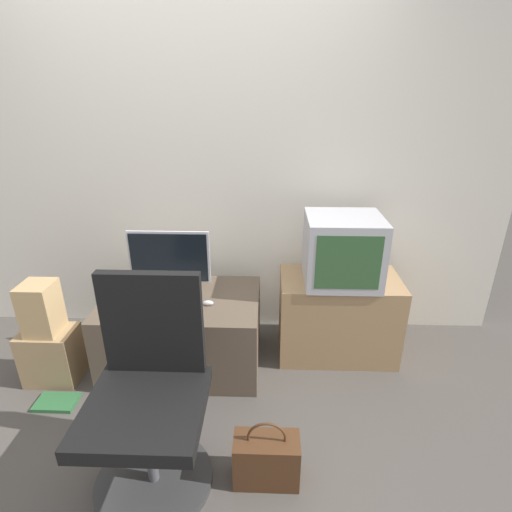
{
  "coord_description": "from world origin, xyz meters",
  "views": [
    {
      "loc": [
        0.51,
        -1.44,
        1.74
      ],
      "look_at": [
        0.43,
        0.9,
        0.75
      ],
      "focal_mm": 28.0,
      "sensor_mm": 36.0,
      "label": 1
    }
  ],
  "objects_px": {
    "office_chair": "(149,401)",
    "handbag": "(266,459)",
    "crt_tv": "(343,250)",
    "book": "(57,402)",
    "mouse": "(208,303)",
    "keyboard": "(169,306)",
    "cardboard_box_lower": "(52,355)",
    "main_monitor": "(170,263)"
  },
  "relations": [
    {
      "from": "main_monitor",
      "to": "cardboard_box_lower",
      "type": "height_order",
      "value": "main_monitor"
    },
    {
      "from": "crt_tv",
      "to": "office_chair",
      "type": "height_order",
      "value": "crt_tv"
    },
    {
      "from": "book",
      "to": "office_chair",
      "type": "bearing_deg",
      "value": -30.08
    },
    {
      "from": "book",
      "to": "main_monitor",
      "type": "bearing_deg",
      "value": 38.76
    },
    {
      "from": "main_monitor",
      "to": "book",
      "type": "relative_size",
      "value": 2.18
    },
    {
      "from": "mouse",
      "to": "cardboard_box_lower",
      "type": "relative_size",
      "value": 0.19
    },
    {
      "from": "keyboard",
      "to": "mouse",
      "type": "distance_m",
      "value": 0.24
    },
    {
      "from": "mouse",
      "to": "office_chair",
      "type": "xyz_separation_m",
      "value": [
        -0.16,
        -0.76,
        -0.08
      ]
    },
    {
      "from": "keyboard",
      "to": "mouse",
      "type": "relative_size",
      "value": 5.36
    },
    {
      "from": "cardboard_box_lower",
      "to": "book",
      "type": "bearing_deg",
      "value": -64.22
    },
    {
      "from": "crt_tv",
      "to": "cardboard_box_lower",
      "type": "height_order",
      "value": "crt_tv"
    },
    {
      "from": "mouse",
      "to": "handbag",
      "type": "xyz_separation_m",
      "value": [
        0.37,
        -0.79,
        -0.38
      ]
    },
    {
      "from": "crt_tv",
      "to": "book",
      "type": "relative_size",
      "value": 1.99
    },
    {
      "from": "mouse",
      "to": "office_chair",
      "type": "height_order",
      "value": "office_chair"
    },
    {
      "from": "handbag",
      "to": "main_monitor",
      "type": "bearing_deg",
      "value": 123.81
    },
    {
      "from": "mouse",
      "to": "crt_tv",
      "type": "height_order",
      "value": "crt_tv"
    },
    {
      "from": "keyboard",
      "to": "crt_tv",
      "type": "height_order",
      "value": "crt_tv"
    },
    {
      "from": "main_monitor",
      "to": "cardboard_box_lower",
      "type": "xyz_separation_m",
      "value": [
        -0.73,
        -0.27,
        -0.53
      ]
    },
    {
      "from": "office_chair",
      "to": "keyboard",
      "type": "bearing_deg",
      "value": 96.33
    },
    {
      "from": "mouse",
      "to": "cardboard_box_lower",
      "type": "xyz_separation_m",
      "value": [
        -0.99,
        -0.11,
        -0.33
      ]
    },
    {
      "from": "main_monitor",
      "to": "mouse",
      "type": "bearing_deg",
      "value": -31.18
    },
    {
      "from": "handbag",
      "to": "book",
      "type": "relative_size",
      "value": 1.5
    },
    {
      "from": "handbag",
      "to": "mouse",
      "type": "bearing_deg",
      "value": 115.34
    },
    {
      "from": "main_monitor",
      "to": "mouse",
      "type": "xyz_separation_m",
      "value": [
        0.26,
        -0.16,
        -0.19
      ]
    },
    {
      "from": "cardboard_box_lower",
      "to": "crt_tv",
      "type": "bearing_deg",
      "value": 10.2
    },
    {
      "from": "cardboard_box_lower",
      "to": "main_monitor",
      "type": "bearing_deg",
      "value": 20.29
    },
    {
      "from": "mouse",
      "to": "book",
      "type": "bearing_deg",
      "value": -158.82
    },
    {
      "from": "crt_tv",
      "to": "handbag",
      "type": "distance_m",
      "value": 1.29
    },
    {
      "from": "office_chair",
      "to": "book",
      "type": "relative_size",
      "value": 4.22
    },
    {
      "from": "crt_tv",
      "to": "handbag",
      "type": "bearing_deg",
      "value": -114.83
    },
    {
      "from": "handbag",
      "to": "book",
      "type": "height_order",
      "value": "handbag"
    },
    {
      "from": "mouse",
      "to": "crt_tv",
      "type": "xyz_separation_m",
      "value": [
        0.84,
        0.22,
        0.28
      ]
    },
    {
      "from": "keyboard",
      "to": "office_chair",
      "type": "bearing_deg",
      "value": -83.67
    },
    {
      "from": "main_monitor",
      "to": "crt_tv",
      "type": "xyz_separation_m",
      "value": [
        1.1,
        0.06,
        0.08
      ]
    },
    {
      "from": "cardboard_box_lower",
      "to": "handbag",
      "type": "bearing_deg",
      "value": -26.31
    },
    {
      "from": "main_monitor",
      "to": "mouse",
      "type": "relative_size",
      "value": 7.83
    },
    {
      "from": "cardboard_box_lower",
      "to": "book",
      "type": "distance_m",
      "value": 0.3
    },
    {
      "from": "keyboard",
      "to": "cardboard_box_lower",
      "type": "bearing_deg",
      "value": -173.69
    },
    {
      "from": "office_chair",
      "to": "handbag",
      "type": "distance_m",
      "value": 0.61
    },
    {
      "from": "handbag",
      "to": "book",
      "type": "bearing_deg",
      "value": 160.41
    },
    {
      "from": "crt_tv",
      "to": "book",
      "type": "height_order",
      "value": "crt_tv"
    },
    {
      "from": "main_monitor",
      "to": "crt_tv",
      "type": "relative_size",
      "value": 1.1
    }
  ]
}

